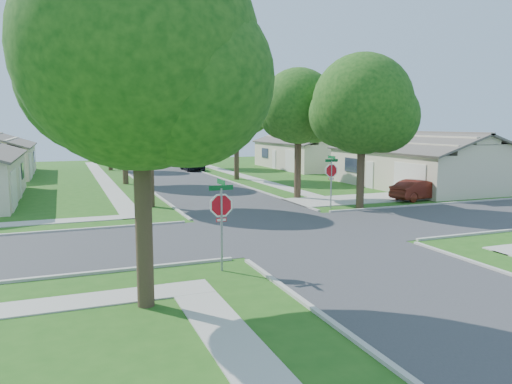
{
  "coord_description": "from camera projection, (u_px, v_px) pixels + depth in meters",
  "views": [
    {
      "loc": [
        -9.37,
        -19.75,
        4.71
      ],
      "look_at": [
        -1.03,
        1.67,
        1.6
      ],
      "focal_mm": 35.0,
      "sensor_mm": 36.0,
      "label": 1
    }
  ],
  "objects": [
    {
      "name": "house_ne_near",
      "position": [
        420.0,
        167.0,
        37.94
      ],
      "size": [
        8.42,
        13.6,
        4.23
      ],
      "color": "#C4B59B",
      "rests_on": "ground"
    },
    {
      "name": "road_ns",
      "position": [
        291.0,
        231.0,
        22.24
      ],
      "size": [
        7.0,
        100.0,
        0.02
      ],
      "primitive_type": "cube",
      "color": "#333335",
      "rests_on": "ground"
    },
    {
      "name": "sidewalk_nw",
      "position": [
        103.0,
        178.0,
        44.05
      ],
      "size": [
        1.2,
        40.0,
        0.04
      ],
      "primitive_type": "cube",
      "color": "#9E9B91",
      "rests_on": "ground"
    },
    {
      "name": "car_curb_west",
      "position": [
        137.0,
        159.0,
        58.13
      ],
      "size": [
        2.31,
        5.08,
        1.44
      ],
      "primitive_type": "imported",
      "rotation": [
        0.0,
        0.0,
        3.2
      ],
      "color": "black",
      "rests_on": "ground"
    },
    {
      "name": "stop_sign_ne",
      "position": [
        331.0,
        173.0,
        28.0
      ],
      "size": [
        1.05,
        0.8,
        2.98
      ],
      "color": "gray",
      "rests_on": "ground"
    },
    {
      "name": "car_curb_east",
      "position": [
        192.0,
        163.0,
        51.77
      ],
      "size": [
        1.9,
        4.67,
        1.59
      ],
      "primitive_type": "imported",
      "rotation": [
        0.0,
        0.0,
        0.0
      ],
      "color": "black",
      "rests_on": "ground"
    },
    {
      "name": "tree_sw_corner",
      "position": [
        141.0,
        61.0,
        12.27
      ],
      "size": [
        6.21,
        6.0,
        9.55
      ],
      "color": "#38281C",
      "rests_on": "ground"
    },
    {
      "name": "tree_ne_corner",
      "position": [
        363.0,
        109.0,
        27.66
      ],
      "size": [
        5.8,
        5.6,
        8.66
      ],
      "color": "#38281C",
      "rests_on": "ground"
    },
    {
      "name": "stop_sign_sw",
      "position": [
        221.0,
        209.0,
        15.94
      ],
      "size": [
        1.05,
        0.8,
        2.98
      ],
      "color": "gray",
      "rests_on": "ground"
    },
    {
      "name": "sidewalk_ne",
      "position": [
        233.0,
        173.0,
        48.44
      ],
      "size": [
        1.2,
        40.0,
        0.04
      ],
      "primitive_type": "cube",
      "color": "#9E9B91",
      "rests_on": "ground"
    },
    {
      "name": "tree_e_mid",
      "position": [
        237.0,
        106.0,
        42.51
      ],
      "size": [
        5.59,
        5.4,
        9.21
      ],
      "color": "#38281C",
      "rests_on": "ground"
    },
    {
      "name": "tree_e_far",
      "position": [
        198.0,
        113.0,
        54.55
      ],
      "size": [
        5.17,
        5.0,
        8.72
      ],
      "color": "#38281C",
      "rests_on": "ground"
    },
    {
      "name": "ground",
      "position": [
        291.0,
        231.0,
        22.24
      ],
      "size": [
        100.0,
        100.0,
        0.0
      ],
      "primitive_type": "plane",
      "color": "#225417",
      "rests_on": "ground"
    },
    {
      "name": "house_ne_far",
      "position": [
        310.0,
        154.0,
        54.56
      ],
      "size": [
        8.42,
        13.6,
        4.23
      ],
      "color": "#C4B59B",
      "rests_on": "ground"
    },
    {
      "name": "tree_e_near",
      "position": [
        299.0,
        110.0,
        31.51
      ],
      "size": [
        4.97,
        4.8,
        8.28
      ],
      "color": "#38281C",
      "rests_on": "ground"
    },
    {
      "name": "tree_w_mid",
      "position": [
        124.0,
        102.0,
        39.1
      ],
      "size": [
        5.8,
        5.6,
        9.56
      ],
      "color": "#38281C",
      "rests_on": "ground"
    },
    {
      "name": "tree_w_far",
      "position": [
        109.0,
        117.0,
        51.23
      ],
      "size": [
        4.76,
        4.6,
        8.04
      ],
      "color": "#38281C",
      "rests_on": "ground"
    },
    {
      "name": "tree_w_near",
      "position": [
        149.0,
        100.0,
        28.06
      ],
      "size": [
        5.38,
        5.2,
        8.97
      ],
      "color": "#38281C",
      "rests_on": "ground"
    },
    {
      "name": "driveway",
      "position": [
        356.0,
        199.0,
        31.63
      ],
      "size": [
        8.8,
        3.6,
        0.05
      ],
      "primitive_type": "cube",
      "color": "#9E9B91",
      "rests_on": "ground"
    },
    {
      "name": "car_driveway",
      "position": [
        419.0,
        190.0,
        31.37
      ],
      "size": [
        4.09,
        1.97,
        1.29
      ],
      "primitive_type": "imported",
      "rotation": [
        0.0,
        0.0,
        1.73
      ],
      "color": "#551911",
      "rests_on": "ground"
    }
  ]
}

